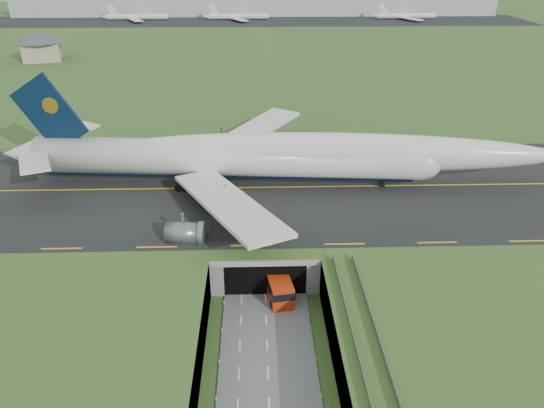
{
  "coord_description": "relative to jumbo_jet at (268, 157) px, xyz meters",
  "views": [
    {
      "loc": [
        -1.05,
        -56.2,
        46.52
      ],
      "look_at": [
        1.36,
        20.0,
        9.1
      ],
      "focal_mm": 35.0,
      "sensor_mm": 36.0,
      "label": 1
    }
  ],
  "objects": [
    {
      "name": "ground",
      "position": [
        -1.01,
        -34.27,
        -11.73
      ],
      "size": [
        900.0,
        900.0,
        0.0
      ],
      "primitive_type": "plane",
      "color": "#375D25",
      "rests_on": "ground"
    },
    {
      "name": "airfield_deck",
      "position": [
        -1.01,
        -34.27,
        -8.73
      ],
      "size": [
        800.0,
        800.0,
        6.0
      ],
      "primitive_type": "cube",
      "color": "gray",
      "rests_on": "ground"
    },
    {
      "name": "trench_road",
      "position": [
        -1.01,
        -41.77,
        -11.63
      ],
      "size": [
        12.0,
        75.0,
        0.2
      ],
      "primitive_type": "cube",
      "color": "slate",
      "rests_on": "ground"
    },
    {
      "name": "taxiway",
      "position": [
        -1.01,
        -1.27,
        -5.64
      ],
      "size": [
        800.0,
        44.0,
        0.18
      ],
      "primitive_type": "cube",
      "color": "black",
      "rests_on": "airfield_deck"
    },
    {
      "name": "tunnel_portal",
      "position": [
        -1.01,
        -17.56,
        -8.39
      ],
      "size": [
        17.0,
        22.3,
        6.0
      ],
      "color": "gray",
      "rests_on": "ground"
    },
    {
      "name": "jumbo_jet",
      "position": [
        0.0,
        0.0,
        0.0
      ],
      "size": [
        101.84,
        63.98,
        21.24
      ],
      "rotation": [
        0.0,
        0.0,
        -0.08
      ],
      "color": "silver",
      "rests_on": "ground"
    },
    {
      "name": "shuttle_tram",
      "position": [
        0.85,
        -26.35,
        -9.84
      ],
      "size": [
        4.49,
        8.93,
        3.46
      ],
      "rotation": [
        0.0,
        0.0,
        0.15
      ],
      "color": "red",
      "rests_on": "ground"
    },
    {
      "name": "service_building",
      "position": [
        -84.19,
        121.69,
        0.61
      ],
      "size": [
        23.97,
        23.97,
        10.7
      ],
      "rotation": [
        0.0,
        0.0,
        0.26
      ],
      "color": "tan",
      "rests_on": "ground"
    },
    {
      "name": "cargo_terminal",
      "position": [
        -0.99,
        265.14,
        2.23
      ],
      "size": [
        320.0,
        67.0,
        15.6
      ],
      "color": "#B2B2B2",
      "rests_on": "ground"
    },
    {
      "name": "distant_hills",
      "position": [
        63.37,
        395.73,
        -15.73
      ],
      "size": [
        700.0,
        91.0,
        60.0
      ],
      "color": "#556660",
      "rests_on": "ground"
    }
  ]
}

